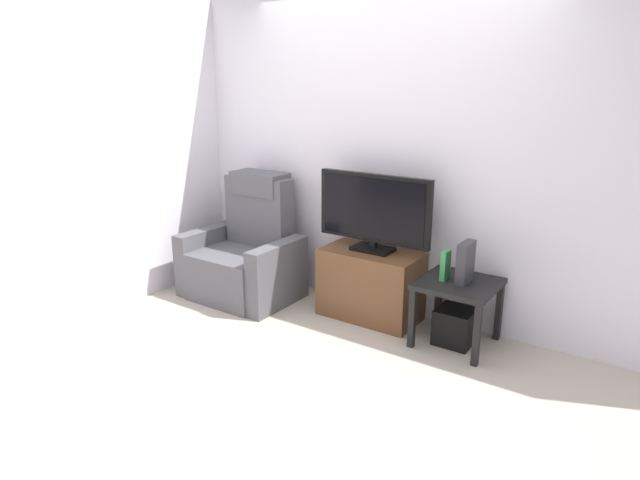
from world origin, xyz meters
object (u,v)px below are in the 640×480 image
Objects in this scene: tv_stand at (370,284)px; subwoofer_box at (455,326)px; recliner_armchair at (246,254)px; television at (374,211)px; game_console at (465,262)px; side_table at (458,292)px; book_upright at (445,265)px.

tv_stand reaches higher than subwoofer_box.
recliner_armchair reaches higher than subwoofer_box.
subwoofer_box is (0.75, -0.07, -0.75)m from television.
game_console is (0.04, 0.01, 0.50)m from subwoofer_box.
subwoofer_box is at bearing 0.77° from recliner_armchair.
tv_stand is 2.65× the size of game_console.
tv_stand is 1.47× the size of side_table.
subwoofer_box is at bearing -153.43° from side_table.
game_console is (1.95, 0.15, 0.26)m from recliner_armchair.
television is 4.42× the size of book_upright.
side_table is at bearing -3.82° from tv_stand.
recliner_armchair reaches higher than game_console.
book_upright is (0.65, -0.07, 0.31)m from tv_stand.
side_table reaches higher than subwoofer_box.
game_console is (0.78, -0.06, -0.26)m from television.
book_upright is at bearing -7.80° from television.
side_table is (0.75, -0.07, -0.48)m from television.
television is 3.59× the size of subwoofer_box.
game_console reaches higher than tv_stand.
book_upright is at bearing -167.47° from game_console.
side_table is at bearing -164.05° from game_console.
subwoofer_box is 0.50m from game_console.
book_upright reaches higher than subwoofer_box.
television is 0.89× the size of recliner_armchair.
recliner_armchair is at bearing -175.69° from side_table.
television reaches higher than game_console.
recliner_armchair is 4.98× the size of book_upright.
tv_stand is at bearing 173.84° from book_upright.
recliner_armchair reaches higher than tv_stand.
book_upright is at bearing -6.16° from tv_stand.
recliner_armchair is 4.05× the size of subwoofer_box.
subwoofer_box is 0.47m from book_upright.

